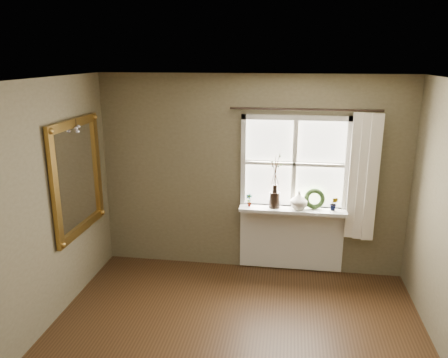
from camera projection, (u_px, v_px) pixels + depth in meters
name	position (u px, v px, depth m)	size (l,w,h in m)	color
ceiling	(226.00, 85.00, 3.20)	(4.50, 4.50, 0.00)	silver
wall_back	(251.00, 174.00, 5.74)	(4.00, 0.10, 2.60)	brown
window_frame	(294.00, 164.00, 5.54)	(1.36, 0.06, 1.24)	silver
window_sill	(292.00, 210.00, 5.60)	(1.36, 0.26, 0.04)	silver
window_apron	(291.00, 238.00, 5.82)	(1.36, 0.04, 0.88)	silver
dark_jug	(275.00, 200.00, 5.60)	(0.14, 0.14, 0.21)	black
cream_vase	(299.00, 200.00, 5.55)	(0.22, 0.22, 0.23)	beige
wreath	(314.00, 201.00, 5.56)	(0.27, 0.27, 0.06)	#29401C
potted_plant_left	(249.00, 200.00, 5.65)	(0.09, 0.06, 0.17)	#29401C
potted_plant_right	(334.00, 204.00, 5.49)	(0.10, 0.08, 0.18)	#29401C
curtain	(363.00, 177.00, 5.36)	(0.36, 0.12, 1.59)	silver
curtain_rod	(305.00, 109.00, 5.28)	(0.03, 0.03, 1.84)	black
gilt_mirror	(77.00, 177.00, 5.11)	(0.10, 1.14, 1.36)	white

